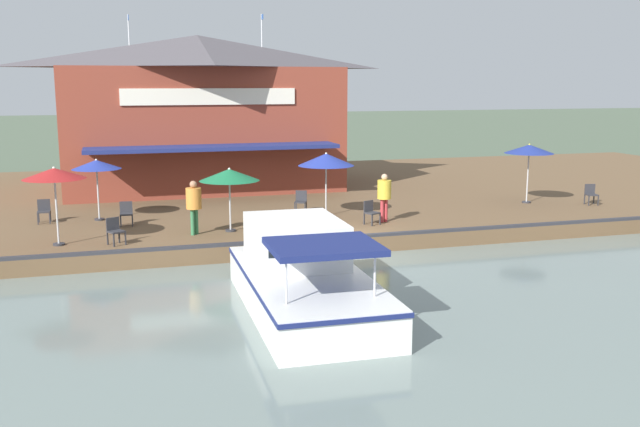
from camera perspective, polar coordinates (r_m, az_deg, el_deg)
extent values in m
plane|color=#4C5B47|center=(23.37, 2.12, -3.49)|extent=(220.00, 220.00, 0.00)
cube|color=brown|center=(33.71, -3.86, 1.35)|extent=(22.00, 56.00, 0.60)
cube|color=#2D2D33|center=(23.31, 2.05, -1.88)|extent=(0.20, 50.40, 0.10)
cube|color=brown|center=(35.20, -9.59, 6.78)|extent=(7.59, 12.50, 5.70)
pyramid|color=#4C474C|center=(35.16, -9.77, 12.66)|extent=(7.97, 13.13, 1.52)
cube|color=navy|center=(30.60, -8.47, 5.24)|extent=(1.80, 10.63, 0.16)
cube|color=silver|center=(31.34, -8.80, 9.23)|extent=(0.08, 7.50, 0.70)
cylinder|color=silver|center=(35.70, -4.67, 13.57)|extent=(0.06, 0.06, 2.56)
cube|color=#2D5193|center=(35.60, -4.64, 15.41)|extent=(0.36, 0.03, 0.24)
cylinder|color=silver|center=(34.94, -15.02, 13.18)|extent=(0.06, 0.06, 2.38)
cube|color=#2D5193|center=(34.83, -15.10, 14.91)|extent=(0.36, 0.03, 0.24)
cylinder|color=#B7B7B7|center=(26.97, 0.49, 2.12)|extent=(0.06, 0.06, 2.23)
cylinder|color=#2D2D33|center=(27.15, 0.48, -0.15)|extent=(0.36, 0.36, 0.06)
cone|color=navy|center=(26.83, 0.49, 4.34)|extent=(2.12, 2.12, 0.46)
cone|color=white|center=(26.83, 0.49, 4.38)|extent=(1.32, 1.32, 0.37)
sphere|color=white|center=(26.81, 0.49, 4.82)|extent=(0.08, 0.08, 0.08)
cylinder|color=#B7B7B7|center=(24.42, -7.22, 0.89)|extent=(0.06, 0.06, 2.01)
cylinder|color=#2D2D33|center=(24.60, -7.16, -1.35)|extent=(0.36, 0.36, 0.06)
cone|color=#19663D|center=(24.29, -7.27, 3.09)|extent=(2.04, 2.04, 0.40)
cone|color=silver|center=(24.28, -7.27, 3.14)|extent=(1.26, 1.26, 0.32)
sphere|color=silver|center=(24.26, -7.28, 3.56)|extent=(0.08, 0.08, 0.08)
cylinder|color=#B7B7B7|center=(23.59, -20.33, 0.36)|extent=(0.06, 0.06, 2.32)
cylinder|color=#2D2D33|center=(23.80, -20.16, -2.32)|extent=(0.36, 0.36, 0.06)
cone|color=maroon|center=(23.43, -20.50, 3.03)|extent=(1.91, 1.91, 0.34)
cone|color=white|center=(23.43, -20.51, 3.07)|extent=(1.19, 1.19, 0.27)
sphere|color=white|center=(23.41, -20.53, 3.44)|extent=(0.08, 0.08, 0.08)
cylinder|color=#B7B7B7|center=(31.22, 16.29, 2.94)|extent=(0.06, 0.06, 2.34)
cylinder|color=#2D2D33|center=(31.38, 16.18, 0.88)|extent=(0.36, 0.36, 0.06)
cone|color=navy|center=(31.10, 16.39, 4.98)|extent=(2.03, 2.03, 0.36)
cone|color=yellow|center=(31.10, 16.39, 5.01)|extent=(1.26, 1.26, 0.29)
sphere|color=yellow|center=(31.08, 16.41, 5.31)|extent=(0.08, 0.08, 0.08)
cylinder|color=#B7B7B7|center=(27.45, -17.34, 1.67)|extent=(0.06, 0.06, 2.12)
cylinder|color=#2D2D33|center=(27.62, -17.23, -0.44)|extent=(0.36, 0.36, 0.06)
cone|color=navy|center=(27.32, -17.46, 3.76)|extent=(1.77, 1.77, 0.33)
cone|color=white|center=(27.32, -17.46, 3.81)|extent=(1.10, 1.10, 0.27)
sphere|color=white|center=(27.30, -17.48, 4.11)|extent=(0.08, 0.08, 0.08)
cube|color=#2D2D33|center=(26.00, -14.78, -0.57)|extent=(0.04, 0.04, 0.42)
cube|color=#2D2D33|center=(26.00, -15.66, -0.61)|extent=(0.04, 0.04, 0.42)
cube|color=#2D2D33|center=(26.39, -14.78, -0.41)|extent=(0.04, 0.04, 0.42)
cube|color=#2D2D33|center=(26.40, -15.64, -0.44)|extent=(0.04, 0.04, 0.42)
cube|color=#2D2D33|center=(26.16, -15.24, -0.05)|extent=(0.46, 0.46, 0.05)
cube|color=#2D2D33|center=(26.31, -15.26, 0.51)|extent=(0.06, 0.44, 0.40)
cube|color=#2D2D33|center=(27.41, -20.81, -0.35)|extent=(0.04, 0.04, 0.42)
cube|color=#2D2D33|center=(27.45, -21.64, -0.39)|extent=(0.04, 0.04, 0.42)
cube|color=#2D2D33|center=(27.81, -20.76, -0.20)|extent=(0.04, 0.04, 0.42)
cube|color=#2D2D33|center=(27.84, -21.58, -0.24)|extent=(0.04, 0.04, 0.42)
cube|color=#2D2D33|center=(27.59, -21.23, 0.14)|extent=(0.44, 0.44, 0.05)
cube|color=#2D2D33|center=(27.75, -21.23, 0.67)|extent=(0.04, 0.44, 0.40)
cube|color=#2D2D33|center=(27.62, -1.21, 0.42)|extent=(0.05, 0.05, 0.42)
cube|color=#2D2D33|center=(27.67, -2.03, 0.43)|extent=(0.05, 0.05, 0.42)
cube|color=#2D2D33|center=(28.01, -1.10, 0.56)|extent=(0.05, 0.05, 0.42)
cube|color=#2D2D33|center=(28.06, -1.91, 0.58)|extent=(0.05, 0.05, 0.42)
cube|color=#2D2D33|center=(27.80, -1.57, 0.93)|extent=(0.58, 0.58, 0.05)
cube|color=#2D2D33|center=(27.96, -1.51, 1.45)|extent=(0.21, 0.42, 0.40)
cube|color=#2D2D33|center=(23.16, -15.30, -1.92)|extent=(0.05, 0.05, 0.42)
cube|color=#2D2D33|center=(22.98, -16.17, -2.06)|extent=(0.05, 0.05, 0.42)
cube|color=#2D2D33|center=(23.51, -15.77, -1.77)|extent=(0.05, 0.05, 0.42)
cube|color=#2D2D33|center=(23.32, -16.63, -1.91)|extent=(0.05, 0.05, 0.42)
cube|color=#2D2D33|center=(23.20, -15.99, -1.40)|extent=(0.59, 0.59, 0.05)
cube|color=#2D2D33|center=(23.33, -16.25, -0.79)|extent=(0.24, 0.41, 0.40)
cube|color=#2D2D33|center=(31.59, 21.36, 0.97)|extent=(0.05, 0.05, 0.42)
cube|color=#2D2D33|center=(31.42, 20.71, 0.97)|extent=(0.05, 0.05, 0.42)
cube|color=#2D2D33|center=(31.95, 21.06, 1.09)|extent=(0.05, 0.05, 0.42)
cube|color=#2D2D33|center=(31.78, 20.40, 1.09)|extent=(0.05, 0.05, 0.42)
cube|color=#2D2D33|center=(31.65, 20.91, 1.41)|extent=(0.52, 0.52, 0.05)
cube|color=#2D2D33|center=(31.80, 20.78, 1.87)|extent=(0.13, 0.44, 0.40)
cube|color=#2D2D33|center=(25.57, 4.83, -0.43)|extent=(0.05, 0.05, 0.42)
cube|color=#2D2D33|center=(25.30, 4.18, -0.54)|extent=(0.05, 0.05, 0.42)
cube|color=#2D2D33|center=(25.85, 4.20, -0.30)|extent=(0.05, 0.05, 0.42)
cube|color=#2D2D33|center=(25.58, 3.56, -0.41)|extent=(0.05, 0.05, 0.42)
cube|color=#2D2D33|center=(25.53, 4.20, 0.05)|extent=(0.58, 0.58, 0.05)
cube|color=#2D2D33|center=(25.64, 3.89, 0.60)|extent=(0.21, 0.42, 0.40)
cylinder|color=#B23338|center=(26.00, 4.98, 0.23)|extent=(0.13, 0.13, 0.86)
cylinder|color=#B23338|center=(26.10, 5.29, 0.27)|extent=(0.13, 0.13, 0.86)
cylinder|color=gold|center=(25.93, 5.16, 1.93)|extent=(0.50, 0.50, 0.68)
sphere|color=tan|center=(25.86, 5.18, 2.93)|extent=(0.23, 0.23, 0.23)
cylinder|color=#337547|center=(24.22, -9.87, -0.62)|extent=(0.13, 0.13, 0.88)
cylinder|color=#337547|center=(24.09, -10.16, -0.68)|extent=(0.13, 0.13, 0.88)
cylinder|color=orange|center=(24.02, -10.07, 1.20)|extent=(0.51, 0.51, 0.70)
sphere|color=#9E7051|center=(23.95, -10.11, 2.31)|extent=(0.24, 0.24, 0.24)
cube|color=white|center=(17.58, -1.08, -6.34)|extent=(6.79, 2.99, 0.95)
ellipsoid|color=white|center=(20.74, -3.33, -3.73)|extent=(2.44, 2.73, 0.95)
cube|color=navy|center=(17.47, -1.09, -5.11)|extent=(6.87, 3.03, 0.10)
cube|color=white|center=(18.43, -1.99, -2.19)|extent=(2.92, 2.32, 1.14)
cube|color=black|center=(17.07, -0.92, -2.73)|extent=(0.11, 1.97, 0.40)
cube|color=navy|center=(15.71, 0.29, -2.65)|extent=(2.12, 2.44, 0.14)
cylinder|color=silver|center=(15.56, 4.41, -4.80)|extent=(0.05, 0.05, 1.05)
cylinder|color=silver|center=(15.04, -2.72, -5.32)|extent=(0.05, 0.05, 1.05)
cylinder|color=brown|center=(41.10, -15.21, 5.14)|extent=(0.35, 0.35, 2.93)
sphere|color=#2D6028|center=(40.95, -15.41, 9.38)|extent=(4.20, 4.20, 4.20)
sphere|color=#2D6028|center=(40.11, -16.26, 8.72)|extent=(2.94, 2.94, 2.94)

